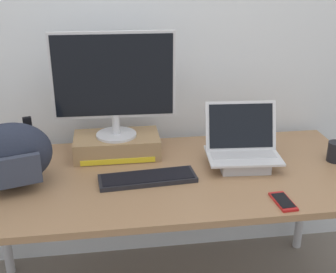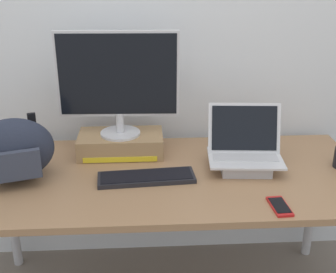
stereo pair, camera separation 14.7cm
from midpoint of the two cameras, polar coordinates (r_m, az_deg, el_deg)
The scene contains 8 objects.
back_wall at distance 2.32m, azimuth 1.12°, elevation 13.55°, with size 7.00×0.10×2.60m, color silver.
desk at distance 2.04m, azimuth 2.08°, elevation -6.42°, with size 1.81×0.82×0.74m.
toner_box_yellow at distance 2.19m, azimuth -4.18°, elevation -0.96°, with size 0.41×0.23×0.10m.
desktop_monitor at distance 2.08m, azimuth -4.43°, elevation 7.15°, with size 0.57×0.19×0.50m.
open_laptop at distance 2.08m, azimuth 11.85°, elevation -2.53°, with size 0.35×0.26×0.28m.
external_keyboard at distance 1.95m, azimuth -0.63°, elevation -5.32°, with size 0.43×0.17×0.02m.
messenger_backpack at distance 1.99m, azimuth -17.38°, elevation -1.73°, with size 0.39×0.29×0.28m.
cell_phone at distance 1.82m, azimuth 16.46°, elevation -8.66°, with size 0.07×0.15×0.01m.
Camera 2 is at (-0.10, -1.79, 1.66)m, focal length 47.36 mm.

